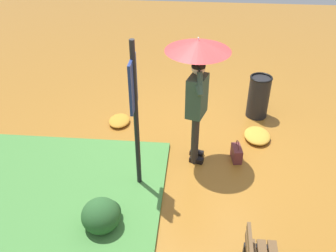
{
  "coord_description": "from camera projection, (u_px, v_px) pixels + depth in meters",
  "views": [
    {
      "loc": [
        -5.11,
        0.13,
        3.96
      ],
      "look_at": [
        -0.49,
        0.53,
        0.85
      ],
      "focal_mm": 40.64,
      "sensor_mm": 36.0,
      "label": 1
    }
  ],
  "objects": [
    {
      "name": "ground_plane",
      "position": [
        202.0,
        153.0,
        6.42
      ],
      "size": [
        18.0,
        18.0,
        0.0
      ],
      "primitive_type": "plane",
      "color": "#9E6623"
    },
    {
      "name": "person_with_umbrella",
      "position": [
        198.0,
        71.0,
        5.51
      ],
      "size": [
        0.96,
        0.96,
        2.04
      ],
      "color": "#2D2823",
      "rests_on": "ground_plane"
    },
    {
      "name": "info_sign_post",
      "position": [
        134.0,
        101.0,
        4.99
      ],
      "size": [
        0.44,
        0.07,
        2.3
      ],
      "color": "black",
      "rests_on": "ground_plane"
    },
    {
      "name": "handbag",
      "position": [
        236.0,
        153.0,
        6.22
      ],
      "size": [
        0.32,
        0.18,
        0.37
      ],
      "color": "brown",
      "rests_on": "ground_plane"
    },
    {
      "name": "trash_bin",
      "position": [
        259.0,
        96.0,
        7.19
      ],
      "size": [
        0.42,
        0.42,
        0.83
      ],
      "color": "black",
      "rests_on": "ground_plane"
    },
    {
      "name": "shrub_cluster",
      "position": [
        103.0,
        215.0,
        4.98
      ],
      "size": [
        0.56,
        0.51,
        0.46
      ],
      "color": "#285628",
      "rests_on": "ground_plane"
    },
    {
      "name": "leaf_pile_near_person",
      "position": [
        257.0,
        136.0,
        6.74
      ],
      "size": [
        0.57,
        0.46,
        0.13
      ],
      "color": "gold",
      "rests_on": "ground_plane"
    },
    {
      "name": "leaf_pile_by_bench",
      "position": [
        119.0,
        121.0,
        7.16
      ],
      "size": [
        0.49,
        0.39,
        0.11
      ],
      "color": "#C68428",
      "rests_on": "ground_plane"
    }
  ]
}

